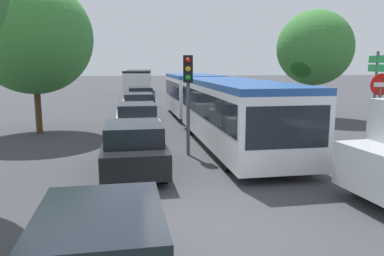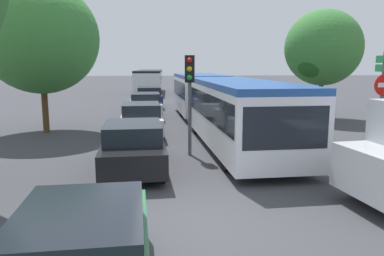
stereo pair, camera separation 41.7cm
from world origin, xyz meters
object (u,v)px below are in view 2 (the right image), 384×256
object	(u,v)px
queued_car_white	(141,119)
tree_left_mid	(41,38)
queued_car_black	(133,146)
traffic_light	(190,83)
tree_right_mid	(322,50)
articulated_bus	(218,100)
direction_sign_post	(383,79)
city_bus_rear	(149,80)
queued_car_silver	(146,105)
no_entry_sign	(383,104)
queued_car_navy	(149,97)

from	to	relation	value
queued_car_white	tree_left_mid	size ratio (longest dim) A/B	0.62
queued_car_black	tree_left_mid	world-z (taller)	tree_left_mid
queued_car_black	traffic_light	world-z (taller)	traffic_light
queued_car_white	tree_right_mid	bearing A→B (deg)	-70.94
articulated_bus	direction_sign_post	distance (m)	6.91
city_bus_rear	tree_left_mid	xyz separation A→B (m)	(-4.24, -23.54, 2.82)
city_bus_rear	queued_car_silver	size ratio (longest dim) A/B	2.73
articulated_bus	tree_left_mid	distance (m)	8.41
direction_sign_post	tree_left_mid	distance (m)	14.37
tree_left_mid	traffic_light	bearing A→B (deg)	-38.55
tree_left_mid	direction_sign_post	bearing A→B (deg)	-15.61
no_entry_sign	queued_car_navy	bearing A→B (deg)	-155.17
queued_car_silver	articulated_bus	bearing A→B (deg)	-147.13
queued_car_white	direction_sign_post	size ratio (longest dim) A/B	1.16
no_entry_sign	direction_sign_post	distance (m)	3.14
traffic_light	tree_right_mid	xyz separation A→B (m)	(8.08, 7.92, 1.42)
queued_car_navy	no_entry_sign	world-z (taller)	no_entry_sign
traffic_light	tree_left_mid	bearing A→B (deg)	-120.12
traffic_light	tree_left_mid	xyz separation A→B (m)	(-6.22, 4.96, 1.76)
city_bus_rear	direction_sign_post	bearing A→B (deg)	-159.27
queued_car_black	queued_car_navy	xyz separation A→B (m)	(0.08, 16.86, 0.02)
articulated_bus	queued_car_white	bearing A→B (deg)	-80.22
queued_car_white	tree_left_mid	xyz separation A→B (m)	(-4.40, 1.07, 3.54)
articulated_bus	no_entry_sign	world-z (taller)	no_entry_sign
queued_car_white	tree_right_mid	world-z (taller)	tree_right_mid
queued_car_white	queued_car_silver	xyz separation A→B (m)	(0.01, 5.62, 0.02)
queued_car_white	tree_left_mid	distance (m)	5.75
tree_left_mid	queued_car_black	bearing A→B (deg)	-56.71
direction_sign_post	queued_car_navy	bearing A→B (deg)	-48.04
queued_car_black	tree_right_mid	bearing A→B (deg)	-48.73
queued_car_silver	queued_car_white	bearing A→B (deg)	176.82
direction_sign_post	tree_right_mid	xyz separation A→B (m)	(0.56, 6.80, 1.36)
queued_car_navy	direction_sign_post	size ratio (longest dim) A/B	1.20
articulated_bus	tree_right_mid	bearing A→B (deg)	114.34
queued_car_white	tree_right_mid	distance (m)	11.16
queued_car_black	no_entry_sign	xyz separation A→B (m)	(7.78, 0.23, 1.15)
city_bus_rear	queued_car_white	size ratio (longest dim) A/B	2.78
articulated_bus	direction_sign_post	bearing A→B (deg)	55.97
tree_right_mid	queued_car_silver	bearing A→B (deg)	170.86
city_bus_rear	queued_car_white	world-z (taller)	city_bus_rear
queued_car_silver	tree_left_mid	world-z (taller)	tree_left_mid
queued_car_navy	no_entry_sign	size ratio (longest dim) A/B	1.54
queued_car_black	queued_car_white	xyz separation A→B (m)	(-0.00, 5.65, -0.00)
queued_car_black	traffic_light	bearing A→B (deg)	-49.08
queued_car_silver	no_entry_sign	world-z (taller)	no_entry_sign
city_bus_rear	no_entry_sign	size ratio (longest dim) A/B	4.13
articulated_bus	tree_left_mid	bearing A→B (deg)	-94.74
queued_car_navy	city_bus_rear	bearing A→B (deg)	-2.01
queued_car_white	direction_sign_post	xyz separation A→B (m)	(9.34, -2.78, 1.83)
city_bus_rear	queued_car_white	bearing A→B (deg)	-178.03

